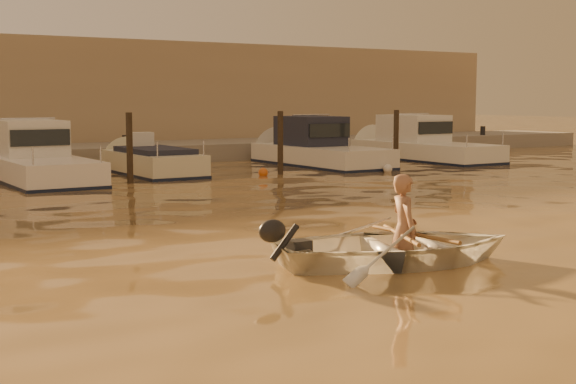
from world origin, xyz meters
TOP-DOWN VIEW (x-y plane):
  - ground_plane at (0.00, 0.00)m, footprint 160.00×160.00m
  - dinghy at (-0.96, 1.10)m, footprint 4.14×3.46m
  - person at (-0.87, 1.07)m, footprint 0.53×0.67m
  - outboard_motor at (-2.40, 1.53)m, footprint 0.98×0.64m
  - oar_port at (-0.72, 1.03)m, footprint 0.23×2.10m
  - oar_starboard at (-0.92, 1.09)m, footprint 0.99×1.91m
  - moored_boat_2 at (-2.27, 16.00)m, footprint 2.22×7.45m
  - moored_boat_3 at (1.37, 16.00)m, footprint 1.85×5.42m
  - moored_boat_4 at (7.83, 16.00)m, footprint 2.25×6.95m
  - moored_boat_5 at (12.75, 16.00)m, footprint 2.24×7.52m
  - piling_2 at (-0.20, 13.80)m, footprint 0.18×0.18m
  - piling_3 at (4.80, 13.80)m, footprint 0.18×0.18m
  - piling_4 at (9.50, 13.80)m, footprint 0.18×0.18m
  - fender_c at (-1.23, 12.91)m, footprint 0.30×0.30m
  - fender_d at (4.10, 13.68)m, footprint 0.30×0.30m
  - fender_e at (8.28, 12.73)m, footprint 0.30×0.30m
  - quay at (0.00, 21.50)m, footprint 52.00×4.00m
  - waterfront_building at (0.00, 27.00)m, footprint 46.00×7.00m

SIDE VIEW (x-z plane):
  - ground_plane at x=0.00m, z-range 0.00..0.00m
  - fender_c at x=-1.23m, z-range -0.05..0.25m
  - fender_d at x=4.10m, z-range -0.05..0.25m
  - fender_e at x=8.28m, z-range -0.05..0.25m
  - quay at x=0.00m, z-range -0.35..0.65m
  - moored_boat_3 at x=1.37m, z-range -0.25..0.70m
  - dinghy at x=-0.96m, z-range -0.12..0.62m
  - outboard_motor at x=-2.40m, z-range -0.07..0.63m
  - oar_port at x=-0.72m, z-range 0.35..0.49m
  - oar_starboard at x=-0.92m, z-range 0.35..0.49m
  - person at x=-0.87m, z-range -0.30..1.30m
  - moored_boat_2 at x=-2.27m, z-range -0.25..1.50m
  - moored_boat_4 at x=7.83m, z-range -0.25..1.50m
  - moored_boat_5 at x=12.75m, z-range -0.25..1.50m
  - piling_2 at x=-0.20m, z-range -0.20..2.00m
  - piling_3 at x=4.80m, z-range -0.20..2.00m
  - piling_4 at x=9.50m, z-range -0.20..2.00m
  - waterfront_building at x=0.00m, z-range 0.00..4.80m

